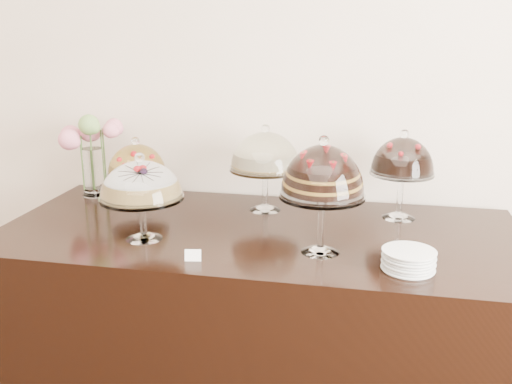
% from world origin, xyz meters
% --- Properties ---
extents(wall_back, '(5.00, 0.04, 3.00)m').
position_xyz_m(wall_back, '(0.00, 3.00, 1.50)').
color(wall_back, beige).
rests_on(wall_back, ground).
extents(display_counter, '(2.20, 1.00, 0.90)m').
position_xyz_m(display_counter, '(0.08, 2.45, 0.45)').
color(display_counter, black).
rests_on(display_counter, ground).
extents(cake_stand_sugar_sponge, '(0.34, 0.34, 0.36)m').
position_xyz_m(cake_stand_sugar_sponge, '(-0.35, 2.25, 1.13)').
color(cake_stand_sugar_sponge, white).
rests_on(cake_stand_sugar_sponge, display_counter).
extents(cake_stand_choco_layer, '(0.32, 0.32, 0.45)m').
position_xyz_m(cake_stand_choco_layer, '(0.36, 2.25, 1.20)').
color(cake_stand_choco_layer, white).
rests_on(cake_stand_choco_layer, display_counter).
extents(cake_stand_cheesecake, '(0.33, 0.33, 0.41)m').
position_xyz_m(cake_stand_cheesecake, '(0.06, 2.72, 1.17)').
color(cake_stand_cheesecake, white).
rests_on(cake_stand_cheesecake, display_counter).
extents(cake_stand_dark_choco, '(0.28, 0.28, 0.40)m').
position_xyz_m(cake_stand_dark_choco, '(0.67, 2.73, 1.17)').
color(cake_stand_dark_choco, white).
rests_on(cake_stand_dark_choco, display_counter).
extents(cake_stand_fruit_tart, '(0.29, 0.29, 0.33)m').
position_xyz_m(cake_stand_fruit_tart, '(-0.57, 2.70, 1.10)').
color(cake_stand_fruit_tart, white).
rests_on(cake_stand_fruit_tart, display_counter).
extents(flower_vase, '(0.32, 0.29, 0.42)m').
position_xyz_m(flower_vase, '(-0.85, 2.79, 1.15)').
color(flower_vase, white).
rests_on(flower_vase, display_counter).
extents(plate_stack, '(0.18, 0.18, 0.07)m').
position_xyz_m(plate_stack, '(0.68, 2.14, 0.94)').
color(plate_stack, silver).
rests_on(plate_stack, display_counter).
extents(price_card_left, '(0.06, 0.02, 0.04)m').
position_xyz_m(price_card_left, '(-0.09, 2.07, 0.92)').
color(price_card_left, white).
rests_on(price_card_left, display_counter).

